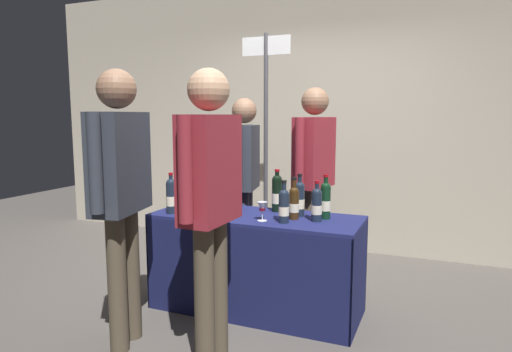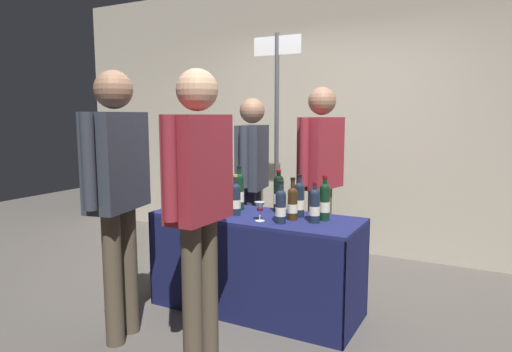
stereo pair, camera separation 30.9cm
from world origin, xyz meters
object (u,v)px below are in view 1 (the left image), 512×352
(wine_glass_near_vendor, at_px, (262,207))
(vendor_presenter, at_px, (314,166))
(tasting_table, at_px, (256,246))
(featured_wine_bottle, at_px, (277,193))
(flower_vase, at_px, (211,192))
(taster_foreground_right, at_px, (120,181))
(display_bottle_0, at_px, (185,191))
(booth_signpost, at_px, (266,126))

(wine_glass_near_vendor, xyz_separation_m, vendor_presenter, (0.13, 0.91, 0.21))
(vendor_presenter, bearing_deg, tasting_table, -5.91)
(featured_wine_bottle, bearing_deg, flower_vase, -174.73)
(wine_glass_near_vendor, height_order, taster_foreground_right, taster_foreground_right)
(featured_wine_bottle, relative_size, flower_vase, 0.98)
(flower_vase, xyz_separation_m, vendor_presenter, (0.69, 0.62, 0.18))
(featured_wine_bottle, height_order, taster_foreground_right, taster_foreground_right)
(wine_glass_near_vendor, distance_m, vendor_presenter, 0.94)
(taster_foreground_right, bearing_deg, wine_glass_near_vendor, -57.66)
(display_bottle_0, relative_size, vendor_presenter, 0.20)
(display_bottle_0, bearing_deg, flower_vase, 41.12)
(wine_glass_near_vendor, distance_m, taster_foreground_right, 1.00)
(taster_foreground_right, relative_size, booth_signpost, 0.78)
(featured_wine_bottle, xyz_separation_m, display_bottle_0, (-0.72, -0.20, -0.00))
(taster_foreground_right, bearing_deg, tasting_table, -46.96)
(wine_glass_near_vendor, xyz_separation_m, booth_signpost, (-0.47, 1.26, 0.55))
(tasting_table, xyz_separation_m, taster_foreground_right, (-0.59, -0.82, 0.58))
(featured_wine_bottle, height_order, display_bottle_0, display_bottle_0)
(featured_wine_bottle, xyz_separation_m, taster_foreground_right, (-0.69, -1.01, 0.19))
(tasting_table, relative_size, taster_foreground_right, 0.89)
(tasting_table, height_order, flower_vase, flower_vase)
(flower_vase, relative_size, vendor_presenter, 0.20)
(wine_glass_near_vendor, bearing_deg, flower_vase, 152.77)
(booth_signpost, bearing_deg, taster_foreground_right, -96.95)
(featured_wine_bottle, relative_size, vendor_presenter, 0.19)
(wine_glass_near_vendor, bearing_deg, tasting_table, 126.20)
(tasting_table, bearing_deg, vendor_presenter, 72.42)
(featured_wine_bottle, bearing_deg, booth_signpost, 116.26)
(flower_vase, bearing_deg, wine_glass_near_vendor, -27.23)
(wine_glass_near_vendor, bearing_deg, featured_wine_bottle, 91.93)
(vendor_presenter, bearing_deg, display_bottle_0, -36.75)
(flower_vase, height_order, taster_foreground_right, taster_foreground_right)
(featured_wine_bottle, bearing_deg, display_bottle_0, -164.75)
(wine_glass_near_vendor, relative_size, vendor_presenter, 0.08)
(flower_vase, bearing_deg, booth_signpost, 84.13)
(featured_wine_bottle, distance_m, vendor_presenter, 0.60)
(tasting_table, bearing_deg, booth_signpost, 107.69)
(wine_glass_near_vendor, bearing_deg, vendor_presenter, 81.96)
(featured_wine_bottle, bearing_deg, tasting_table, -117.72)
(featured_wine_bottle, xyz_separation_m, wine_glass_near_vendor, (0.01, -0.34, -0.05))
(display_bottle_0, xyz_separation_m, wine_glass_near_vendor, (0.73, -0.15, -0.05))
(tasting_table, distance_m, display_bottle_0, 0.73)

